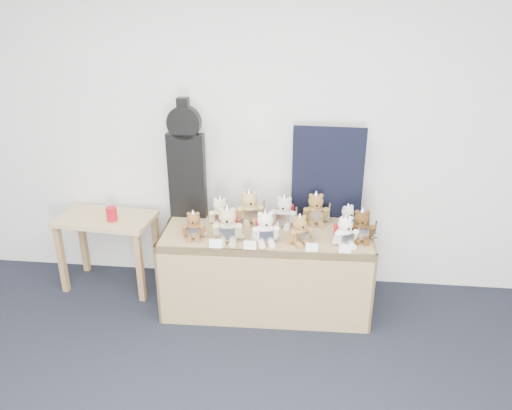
# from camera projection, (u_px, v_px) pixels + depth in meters

# --- Properties ---
(room_shell) EXTENTS (6.00, 6.00, 6.00)m
(room_shell) POSITION_uv_depth(u_px,v_px,m) (260.00, 123.00, 4.07)
(room_shell) COLOR white
(room_shell) RESTS_ON floor
(display_table) EXTENTS (1.66, 0.73, 0.69)m
(display_table) POSITION_uv_depth(u_px,v_px,m) (266.00, 251.00, 3.93)
(display_table) COLOR olive
(display_table) RESTS_ON floor
(side_table) EXTENTS (0.83, 0.51, 0.66)m
(side_table) POSITION_uv_depth(u_px,v_px,m) (107.00, 230.00, 4.27)
(side_table) COLOR tan
(side_table) RESTS_ON floor
(guitar_case) EXTENTS (0.30, 0.10, 0.99)m
(guitar_case) POSITION_uv_depth(u_px,v_px,m) (186.00, 161.00, 4.00)
(guitar_case) COLOR black
(guitar_case) RESTS_ON display_table
(navy_board) EXTENTS (0.58, 0.04, 0.77)m
(navy_board) POSITION_uv_depth(u_px,v_px,m) (328.00, 173.00, 4.02)
(navy_board) COLOR black
(navy_board) RESTS_ON display_table
(red_cup) EXTENTS (0.09, 0.09, 0.12)m
(red_cup) POSITION_uv_depth(u_px,v_px,m) (112.00, 214.00, 4.13)
(red_cup) COLOR #B70C1A
(red_cup) RESTS_ON side_table
(teddy_front_far_left) EXTENTS (0.20, 0.17, 0.24)m
(teddy_front_far_left) POSITION_uv_depth(u_px,v_px,m) (194.00, 226.00, 3.78)
(teddy_front_far_left) COLOR brown
(teddy_front_far_left) RESTS_ON display_table
(teddy_front_left) EXTENTS (0.26, 0.22, 0.31)m
(teddy_front_left) POSITION_uv_depth(u_px,v_px,m) (228.00, 226.00, 3.73)
(teddy_front_left) COLOR #C6B58C
(teddy_front_left) RESTS_ON display_table
(teddy_front_centre) EXTENTS (0.24, 0.21, 0.28)m
(teddy_front_centre) POSITION_uv_depth(u_px,v_px,m) (265.00, 229.00, 3.71)
(teddy_front_centre) COLOR white
(teddy_front_centre) RESTS_ON display_table
(teddy_front_right) EXTENTS (0.21, 0.20, 0.25)m
(teddy_front_right) POSITION_uv_depth(u_px,v_px,m) (300.00, 231.00, 3.70)
(teddy_front_right) COLOR #A2703D
(teddy_front_right) RESTS_ON display_table
(teddy_front_far_right) EXTENTS (0.22, 0.20, 0.26)m
(teddy_front_far_right) POSITION_uv_depth(u_px,v_px,m) (345.00, 232.00, 3.67)
(teddy_front_far_right) COLOR white
(teddy_front_far_right) RESTS_ON display_table
(teddy_front_end) EXTENTS (0.22, 0.18, 0.28)m
(teddy_front_end) POSITION_uv_depth(u_px,v_px,m) (361.00, 226.00, 3.74)
(teddy_front_end) COLOR #52361C
(teddy_front_end) RESTS_ON display_table
(teddy_back_left) EXTENTS (0.22, 0.19, 0.26)m
(teddy_back_left) POSITION_uv_depth(u_px,v_px,m) (220.00, 212.00, 4.00)
(teddy_back_left) COLOR beige
(teddy_back_left) RESTS_ON display_table
(teddy_back_centre_left) EXTENTS (0.25, 0.23, 0.30)m
(teddy_back_centre_left) POSITION_uv_depth(u_px,v_px,m) (249.00, 208.00, 4.04)
(teddy_back_centre_left) COLOR tan
(teddy_back_centre_left) RESTS_ON display_table
(teddy_back_centre_right) EXTENTS (0.23, 0.20, 0.28)m
(teddy_back_centre_right) POSITION_uv_depth(u_px,v_px,m) (284.00, 212.00, 3.98)
(teddy_back_centre_right) COLOR beige
(teddy_back_centre_right) RESTS_ON display_table
(teddy_back_right) EXTENTS (0.24, 0.20, 0.29)m
(teddy_back_right) POSITION_uv_depth(u_px,v_px,m) (316.00, 209.00, 4.02)
(teddy_back_right) COLOR olive
(teddy_back_right) RESTS_ON display_table
(teddy_back_end) EXTENTS (0.19, 0.18, 0.23)m
(teddy_back_end) POSITION_uv_depth(u_px,v_px,m) (348.00, 218.00, 3.93)
(teddy_back_end) COLOR white
(teddy_back_end) RESTS_ON display_table
(entry_card_a) EXTENTS (0.10, 0.02, 0.07)m
(entry_card_a) POSITION_uv_depth(u_px,v_px,m) (216.00, 244.00, 3.64)
(entry_card_a) COLOR white
(entry_card_a) RESTS_ON display_table
(entry_card_b) EXTENTS (0.09, 0.02, 0.06)m
(entry_card_b) POSITION_uv_depth(u_px,v_px,m) (250.00, 245.00, 3.63)
(entry_card_b) COLOR white
(entry_card_b) RESTS_ON display_table
(entry_card_c) EXTENTS (0.09, 0.02, 0.06)m
(entry_card_c) POSITION_uv_depth(u_px,v_px,m) (312.00, 247.00, 3.59)
(entry_card_c) COLOR white
(entry_card_c) RESTS_ON display_table
(entry_card_d) EXTENTS (0.09, 0.02, 0.06)m
(entry_card_d) POSITION_uv_depth(u_px,v_px,m) (345.00, 249.00, 3.58)
(entry_card_d) COLOR white
(entry_card_d) RESTS_ON display_table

